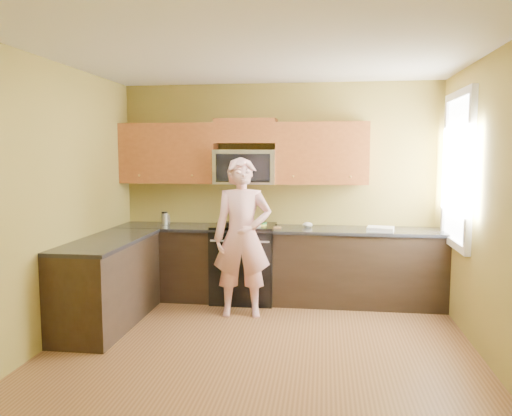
% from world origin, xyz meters
% --- Properties ---
extents(floor, '(4.00, 4.00, 0.00)m').
position_xyz_m(floor, '(0.00, 0.00, 0.00)').
color(floor, brown).
rests_on(floor, ground).
extents(ceiling, '(4.00, 4.00, 0.00)m').
position_xyz_m(ceiling, '(0.00, 0.00, 2.70)').
color(ceiling, white).
rests_on(ceiling, ground).
extents(wall_back, '(4.00, 0.00, 4.00)m').
position_xyz_m(wall_back, '(0.00, 2.00, 1.35)').
color(wall_back, olive).
rests_on(wall_back, ground).
extents(wall_front, '(4.00, 0.00, 4.00)m').
position_xyz_m(wall_front, '(0.00, -2.00, 1.35)').
color(wall_front, olive).
rests_on(wall_front, ground).
extents(wall_left, '(0.00, 4.00, 4.00)m').
position_xyz_m(wall_left, '(-2.00, 0.00, 1.35)').
color(wall_left, olive).
rests_on(wall_left, ground).
extents(wall_right, '(0.00, 4.00, 4.00)m').
position_xyz_m(wall_right, '(2.00, 0.00, 1.35)').
color(wall_right, olive).
rests_on(wall_right, ground).
extents(cabinet_back_run, '(4.00, 0.60, 0.88)m').
position_xyz_m(cabinet_back_run, '(0.00, 1.70, 0.44)').
color(cabinet_back_run, black).
rests_on(cabinet_back_run, floor).
extents(cabinet_left_run, '(0.60, 1.60, 0.88)m').
position_xyz_m(cabinet_left_run, '(-1.70, 0.60, 0.44)').
color(cabinet_left_run, black).
rests_on(cabinet_left_run, floor).
extents(countertop_back, '(4.00, 0.62, 0.04)m').
position_xyz_m(countertop_back, '(0.00, 1.69, 0.90)').
color(countertop_back, black).
rests_on(countertop_back, cabinet_back_run).
extents(countertop_left, '(0.62, 1.60, 0.04)m').
position_xyz_m(countertop_left, '(-1.69, 0.60, 0.90)').
color(countertop_left, black).
rests_on(countertop_left, cabinet_left_run).
extents(stove, '(0.76, 0.65, 0.95)m').
position_xyz_m(stove, '(-0.40, 1.68, 0.47)').
color(stove, black).
rests_on(stove, floor).
extents(microwave, '(0.76, 0.40, 0.42)m').
position_xyz_m(microwave, '(-0.40, 1.80, 1.45)').
color(microwave, silver).
rests_on(microwave, wall_back).
extents(upper_cab_left, '(1.22, 0.33, 0.75)m').
position_xyz_m(upper_cab_left, '(-1.39, 1.83, 1.45)').
color(upper_cab_left, brown).
rests_on(upper_cab_left, wall_back).
extents(upper_cab_right, '(1.12, 0.33, 0.75)m').
position_xyz_m(upper_cab_right, '(0.54, 1.83, 1.45)').
color(upper_cab_right, brown).
rests_on(upper_cab_right, wall_back).
extents(upper_cab_over_mw, '(0.76, 0.33, 0.30)m').
position_xyz_m(upper_cab_over_mw, '(-0.40, 1.83, 2.10)').
color(upper_cab_over_mw, brown).
rests_on(upper_cab_over_mw, wall_back).
extents(window, '(0.06, 1.06, 1.66)m').
position_xyz_m(window, '(1.98, 1.20, 1.65)').
color(window, white).
rests_on(window, wall_right).
extents(woman, '(0.70, 0.51, 1.78)m').
position_xyz_m(woman, '(-0.33, 1.10, 0.89)').
color(woman, pink).
rests_on(woman, floor).
extents(frying_pan, '(0.35, 0.50, 0.06)m').
position_xyz_m(frying_pan, '(-0.46, 1.48, 0.95)').
color(frying_pan, black).
rests_on(frying_pan, stove).
extents(butter_tub, '(0.14, 0.14, 0.09)m').
position_xyz_m(butter_tub, '(-0.17, 1.61, 0.92)').
color(butter_tub, '#FFE943').
rests_on(butter_tub, countertop_back).
extents(toast_slice, '(0.11, 0.11, 0.01)m').
position_xyz_m(toast_slice, '(0.01, 1.62, 0.93)').
color(toast_slice, '#B27F47').
rests_on(toast_slice, countertop_back).
extents(napkin_a, '(0.12, 0.13, 0.06)m').
position_xyz_m(napkin_a, '(-0.23, 1.53, 0.95)').
color(napkin_a, silver).
rests_on(napkin_a, countertop_back).
extents(napkin_b, '(0.13, 0.14, 0.07)m').
position_xyz_m(napkin_b, '(0.38, 1.74, 0.95)').
color(napkin_b, silver).
rests_on(napkin_b, countertop_back).
extents(dish_towel, '(0.34, 0.29, 0.05)m').
position_xyz_m(dish_towel, '(1.23, 1.57, 0.95)').
color(dish_towel, white).
rests_on(dish_towel, countertop_back).
extents(travel_mug, '(0.10, 0.10, 0.16)m').
position_xyz_m(travel_mug, '(-1.45, 1.77, 0.92)').
color(travel_mug, silver).
rests_on(travel_mug, countertop_back).
extents(glass_b, '(0.07, 0.07, 0.12)m').
position_xyz_m(glass_b, '(-1.42, 1.80, 0.98)').
color(glass_b, silver).
rests_on(glass_b, countertop_back).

